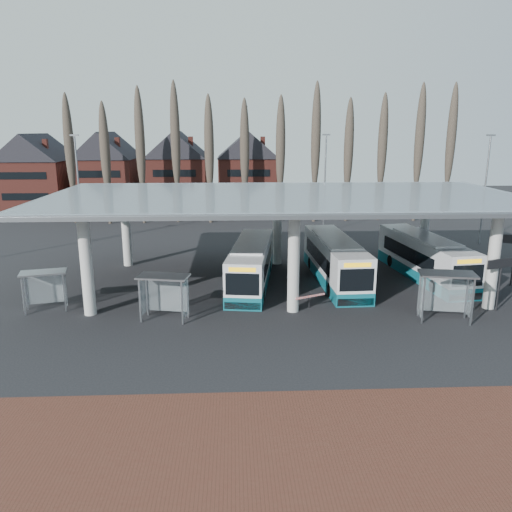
{
  "coord_description": "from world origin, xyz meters",
  "views": [
    {
      "loc": [
        -3.49,
        -25.62,
        10.56
      ],
      "look_at": [
        -2.01,
        7.0,
        2.29
      ],
      "focal_mm": 35.0,
      "sensor_mm": 36.0,
      "label": 1
    }
  ],
  "objects_px": {
    "bus_2": "(335,260)",
    "shelter_1": "(164,287)",
    "shelter_2": "(446,285)",
    "bus_1": "(251,264)",
    "bus_3": "(424,258)",
    "shelter_0": "(44,282)"
  },
  "relations": [
    {
      "from": "bus_2",
      "to": "shelter_1",
      "type": "xyz_separation_m",
      "value": [
        -11.18,
        -7.12,
        0.43
      ]
    },
    {
      "from": "shelter_0",
      "to": "shelter_1",
      "type": "distance_m",
      "value": 7.62
    },
    {
      "from": "bus_1",
      "to": "bus_3",
      "type": "height_order",
      "value": "bus_3"
    },
    {
      "from": "bus_3",
      "to": "shelter_0",
      "type": "height_order",
      "value": "bus_3"
    },
    {
      "from": "bus_2",
      "to": "bus_1",
      "type": "bearing_deg",
      "value": -176.26
    },
    {
      "from": "bus_1",
      "to": "shelter_2",
      "type": "relative_size",
      "value": 3.39
    },
    {
      "from": "bus_2",
      "to": "shelter_1",
      "type": "relative_size",
      "value": 3.73
    },
    {
      "from": "bus_2",
      "to": "bus_3",
      "type": "distance_m",
      "value": 6.75
    },
    {
      "from": "shelter_0",
      "to": "shelter_1",
      "type": "height_order",
      "value": "shelter_1"
    },
    {
      "from": "bus_1",
      "to": "shelter_1",
      "type": "height_order",
      "value": "bus_1"
    },
    {
      "from": "shelter_1",
      "to": "bus_2",
      "type": "bearing_deg",
      "value": 43.42
    },
    {
      "from": "bus_2",
      "to": "shelter_2",
      "type": "bearing_deg",
      "value": -61.46
    },
    {
      "from": "bus_1",
      "to": "shelter_0",
      "type": "bearing_deg",
      "value": -151.97
    },
    {
      "from": "bus_2",
      "to": "shelter_2",
      "type": "relative_size",
      "value": 3.49
    },
    {
      "from": "bus_1",
      "to": "shelter_2",
      "type": "distance_m",
      "value": 13.01
    },
    {
      "from": "bus_3",
      "to": "shelter_1",
      "type": "relative_size",
      "value": 3.72
    },
    {
      "from": "bus_3",
      "to": "shelter_2",
      "type": "bearing_deg",
      "value": -110.0
    },
    {
      "from": "bus_2",
      "to": "shelter_1",
      "type": "distance_m",
      "value": 13.26
    },
    {
      "from": "bus_2",
      "to": "shelter_0",
      "type": "height_order",
      "value": "bus_2"
    },
    {
      "from": "bus_1",
      "to": "shelter_1",
      "type": "bearing_deg",
      "value": -120.77
    },
    {
      "from": "shelter_0",
      "to": "shelter_2",
      "type": "distance_m",
      "value": 23.44
    },
    {
      "from": "bus_1",
      "to": "bus_3",
      "type": "relative_size",
      "value": 0.98
    }
  ]
}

